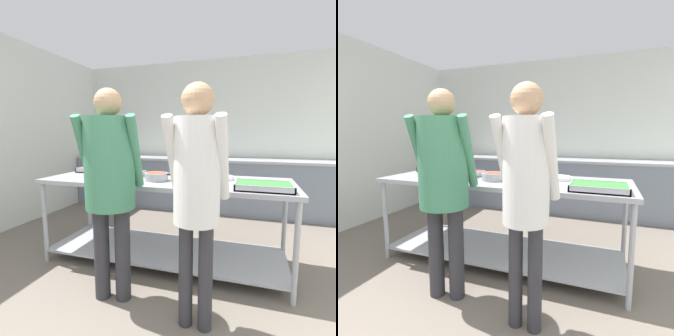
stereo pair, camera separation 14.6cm
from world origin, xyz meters
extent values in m
cube|color=silver|center=(0.00, 4.26, 1.32)|extent=(4.83, 0.06, 2.65)
cube|color=silver|center=(-2.38, 2.13, 1.32)|extent=(0.06, 4.38, 2.65)
cube|color=slate|center=(0.00, 3.89, 0.43)|extent=(4.67, 0.62, 0.87)
cube|color=#9EA0A8|center=(0.00, 3.89, 0.89)|extent=(4.67, 0.65, 0.04)
cube|color=black|center=(0.74, 3.89, 0.90)|extent=(0.45, 0.46, 0.02)
cube|color=#9EA0A8|center=(0.01, 1.85, 0.85)|extent=(2.46, 0.87, 0.04)
cube|color=#9EA0A8|center=(0.01, 1.85, 0.12)|extent=(2.38, 0.79, 0.02)
cylinder|color=#9EA0A8|center=(-1.17, 1.47, 0.42)|extent=(0.04, 0.04, 0.83)
cylinder|color=#9EA0A8|center=(1.19, 1.47, 0.42)|extent=(0.04, 0.04, 0.83)
cylinder|color=#9EA0A8|center=(-1.17, 2.24, 0.42)|extent=(0.04, 0.04, 0.83)
cylinder|color=#9EA0A8|center=(1.19, 2.24, 0.42)|extent=(0.04, 0.04, 0.83)
cube|color=#9EA0A8|center=(-0.95, 2.11, 0.88)|extent=(0.38, 0.32, 0.01)
cube|color=#9E6B33|center=(-0.95, 2.11, 0.90)|extent=(0.36, 0.29, 0.04)
cube|color=#9EA0A8|center=(-0.95, 1.95, 0.90)|extent=(0.38, 0.01, 0.05)
cube|color=#9EA0A8|center=(-0.95, 2.26, 0.90)|extent=(0.38, 0.01, 0.05)
cube|color=#9EA0A8|center=(-1.14, 2.11, 0.90)|extent=(0.01, 0.32, 0.05)
cube|color=#9EA0A8|center=(-0.77, 2.11, 0.90)|extent=(0.01, 0.32, 0.05)
cube|color=#9EA0A8|center=(-0.49, 1.87, 0.88)|extent=(0.46, 0.33, 0.01)
cube|color=#B23D2D|center=(-0.49, 1.87, 0.90)|extent=(0.44, 0.30, 0.04)
cube|color=#9EA0A8|center=(-0.49, 1.71, 0.90)|extent=(0.46, 0.01, 0.05)
cube|color=#9EA0A8|center=(-0.49, 2.03, 0.90)|extent=(0.46, 0.01, 0.05)
cube|color=#9EA0A8|center=(-0.72, 1.87, 0.90)|extent=(0.01, 0.33, 0.05)
cube|color=#9EA0A8|center=(-0.27, 1.87, 0.90)|extent=(0.01, 0.33, 0.05)
cylinder|color=#9EA0A8|center=(-0.04, 1.74, 0.91)|extent=(0.23, 0.23, 0.08)
cylinder|color=#B7472D|center=(-0.04, 1.74, 0.94)|extent=(0.20, 0.20, 0.01)
cylinder|color=black|center=(0.14, 1.74, 0.94)|extent=(0.14, 0.02, 0.02)
cylinder|color=silver|center=(0.28, 1.65, 0.90)|extent=(0.21, 0.21, 0.06)
sphere|color=#2D702D|center=(0.32, 1.65, 0.94)|extent=(0.05, 0.05, 0.05)
sphere|color=#2D702D|center=(0.29, 1.67, 0.94)|extent=(0.06, 0.06, 0.06)
sphere|color=#2D702D|center=(0.24, 1.65, 0.94)|extent=(0.07, 0.07, 0.07)
sphere|color=#2D702D|center=(0.28, 1.62, 0.94)|extent=(0.06, 0.06, 0.06)
cylinder|color=white|center=(0.55, 2.00, 0.88)|extent=(0.25, 0.25, 0.01)
cylinder|color=white|center=(0.55, 2.00, 0.89)|extent=(0.25, 0.25, 0.01)
cylinder|color=white|center=(0.55, 2.00, 0.90)|extent=(0.25, 0.25, 0.01)
cube|color=#9EA0A8|center=(0.94, 1.62, 0.88)|extent=(0.45, 0.33, 0.01)
cube|color=#387A38|center=(0.94, 1.62, 0.90)|extent=(0.43, 0.30, 0.04)
cube|color=#9EA0A8|center=(0.94, 1.47, 0.90)|extent=(0.45, 0.01, 0.05)
cube|color=#9EA0A8|center=(0.94, 1.78, 0.90)|extent=(0.45, 0.01, 0.05)
cube|color=#9EA0A8|center=(0.72, 1.62, 0.90)|extent=(0.01, 0.33, 0.05)
cube|color=#9EA0A8|center=(1.16, 1.62, 0.90)|extent=(0.01, 0.33, 0.05)
cylinder|color=#2D2D33|center=(0.44, 1.01, 0.37)|extent=(0.10, 0.10, 0.75)
cylinder|color=#2D2D33|center=(0.58, 1.01, 0.37)|extent=(0.10, 0.10, 0.75)
cylinder|color=silver|center=(0.35, 1.02, 1.17)|extent=(0.08, 0.31, 0.56)
cylinder|color=silver|center=(0.67, 1.01, 1.17)|extent=(0.08, 0.31, 0.56)
cylinder|color=silver|center=(0.51, 1.01, 1.09)|extent=(0.30, 0.30, 0.69)
sphere|color=tan|center=(0.51, 1.01, 1.54)|extent=(0.21, 0.21, 0.21)
cylinder|color=#2D2D33|center=(-0.28, 1.11, 0.38)|extent=(0.12, 0.12, 0.76)
cylinder|color=#2D2D33|center=(-0.11, 1.14, 0.38)|extent=(0.12, 0.12, 0.76)
cylinder|color=#3D7F5B|center=(-0.39, 1.09, 1.19)|extent=(0.13, 0.32, 0.57)
cylinder|color=#3D7F5B|center=(0.01, 1.16, 1.19)|extent=(0.13, 0.32, 0.57)
cylinder|color=#3D7F5B|center=(-0.19, 1.13, 1.10)|extent=(0.38, 0.38, 0.70)
sphere|color=tan|center=(-0.19, 1.13, 1.56)|extent=(0.21, 0.21, 0.21)
cylinder|color=silver|center=(-0.09, 3.81, 1.01)|extent=(0.06, 0.06, 0.20)
cone|color=silver|center=(-0.09, 3.81, 1.15)|extent=(0.06, 0.06, 0.08)
cylinder|color=black|center=(-0.09, 3.81, 1.20)|extent=(0.03, 0.03, 0.02)
camera|label=1|loc=(0.84, -0.63, 1.32)|focal=28.00mm
camera|label=2|loc=(0.98, -0.58, 1.32)|focal=28.00mm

